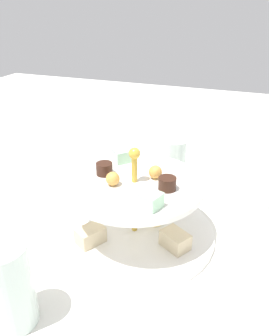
# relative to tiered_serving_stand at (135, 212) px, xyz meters

# --- Properties ---
(ground_plane) EXTENTS (2.40, 2.40, 0.00)m
(ground_plane) POSITION_rel_tiered_serving_stand_xyz_m (-0.00, 0.00, -0.05)
(ground_plane) COLOR silver
(tiered_serving_stand) EXTENTS (0.30, 0.30, 0.18)m
(tiered_serving_stand) POSITION_rel_tiered_serving_stand_xyz_m (0.00, 0.00, 0.00)
(tiered_serving_stand) COLOR white
(tiered_serving_stand) RESTS_ON ground_plane
(water_glass_tall_right) EXTENTS (0.07, 0.07, 0.13)m
(water_glass_tall_right) POSITION_rel_tiered_serving_stand_xyz_m (-0.24, 0.09, 0.01)
(water_glass_tall_right) COLOR silver
(water_glass_tall_right) RESTS_ON ground_plane
(water_glass_short_left) EXTENTS (0.06, 0.06, 0.08)m
(water_glass_short_left) POSITION_rel_tiered_serving_stand_xyz_m (0.12, -0.22, -0.01)
(water_glass_short_left) COLOR silver
(water_glass_short_left) RESTS_ON ground_plane
(butter_knife_left) EXTENTS (0.17, 0.04, 0.00)m
(butter_knife_left) POSITION_rel_tiered_serving_stand_xyz_m (0.06, 0.30, -0.05)
(butter_knife_left) COLOR silver
(butter_knife_left) RESTS_ON ground_plane
(water_glass_mid_back) EXTENTS (0.06, 0.06, 0.11)m
(water_glass_mid_back) POSITION_rel_tiered_serving_stand_xyz_m (0.23, -0.01, 0.00)
(water_glass_mid_back) COLOR silver
(water_glass_mid_back) RESTS_ON ground_plane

